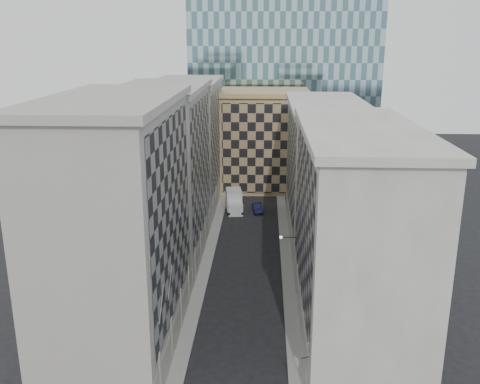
% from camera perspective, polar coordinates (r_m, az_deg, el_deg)
% --- Properties ---
extents(sidewalk_west, '(1.50, 100.00, 0.15)m').
position_cam_1_polar(sidewalk_west, '(70.48, -3.61, -7.60)').
color(sidewalk_west, gray).
rests_on(sidewalk_west, ground).
extents(sidewalk_east, '(1.50, 100.00, 0.15)m').
position_cam_1_polar(sidewalk_east, '(70.15, 5.02, -7.75)').
color(sidewalk_east, gray).
rests_on(sidewalk_east, ground).
extents(bldg_left_a, '(10.80, 22.80, 23.70)m').
position_cam_1_polar(bldg_left_a, '(49.80, -12.71, -3.78)').
color(bldg_left_a, '#A8A397').
rests_on(bldg_left_a, ground).
extents(bldg_left_b, '(10.80, 22.80, 22.70)m').
position_cam_1_polar(bldg_left_b, '(70.45, -8.07, 1.95)').
color(bldg_left_b, '#9A978F').
rests_on(bldg_left_b, ground).
extents(bldg_left_c, '(10.80, 22.80, 21.70)m').
position_cam_1_polar(bldg_left_c, '(91.73, -5.55, 5.05)').
color(bldg_left_c, '#A8A397').
rests_on(bldg_left_c, ground).
extents(bldg_right_a, '(10.80, 26.80, 20.70)m').
position_cam_1_polar(bldg_right_a, '(53.03, 11.99, -4.21)').
color(bldg_right_a, '#A5A298').
rests_on(bldg_right_a, ground).
extents(bldg_right_b, '(10.80, 28.80, 19.70)m').
position_cam_1_polar(bldg_right_b, '(78.79, 8.98, 2.33)').
color(bldg_right_b, '#A5A298').
rests_on(bldg_right_b, ground).
extents(tan_block, '(16.80, 14.80, 18.80)m').
position_cam_1_polar(tan_block, '(103.71, 2.58, 5.63)').
color(tan_block, tan).
rests_on(tan_block, ground).
extents(church_tower, '(7.20, 7.20, 51.50)m').
position_cam_1_polar(church_tower, '(116.07, 1.70, 15.48)').
color(church_tower, '#2E2A24').
rests_on(church_tower, ground).
extents(flagpoles_left, '(0.10, 6.33, 2.33)m').
position_cam_1_polar(flagpoles_left, '(45.74, -7.92, -10.61)').
color(flagpoles_left, gray).
rests_on(flagpoles_left, ground).
extents(bracket_lamp, '(1.98, 0.36, 0.36)m').
position_cam_1_polar(bracket_lamp, '(62.24, 4.56, -4.84)').
color(bracket_lamp, black).
rests_on(bracket_lamp, ground).
extents(box_truck, '(3.35, 6.55, 3.44)m').
position_cam_1_polar(box_truck, '(90.76, -0.63, -1.07)').
color(box_truck, silver).
rests_on(box_truck, ground).
extents(dark_car, '(2.02, 4.44, 1.41)m').
position_cam_1_polar(dark_car, '(90.28, 1.87, -1.70)').
color(dark_car, '#0E1334').
rests_on(dark_car, ground).
extents(shop_sign, '(1.19, 0.60, 0.70)m').
position_cam_1_polar(shop_sign, '(44.62, 6.10, -17.48)').
color(shop_sign, black).
rests_on(shop_sign, ground).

